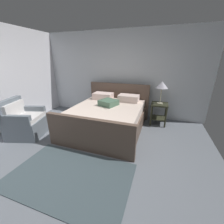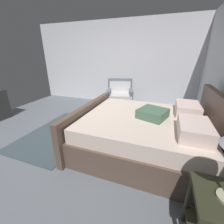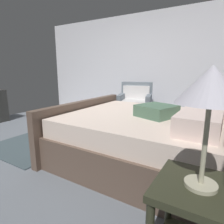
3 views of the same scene
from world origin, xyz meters
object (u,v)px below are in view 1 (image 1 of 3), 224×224
Objects in this scene: nightstand_right at (159,110)px; table_lamp_right at (162,86)px; armchair at (24,122)px; bed at (108,117)px.

table_lamp_right reaches higher than nightstand_right.
armchair is at bearing -150.28° from nightstand_right.
table_lamp_right is (0.00, 0.00, 0.69)m from nightstand_right.
armchair is (-1.75, -0.97, 0.01)m from bed.
nightstand_right is 3.45m from armchair.
armchair reaches higher than nightstand_right.
armchair is at bearing -151.11° from bed.
nightstand_right is at bearing 30.87° from bed.
bed reaches higher than armchair.
bed reaches higher than nightstand_right.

